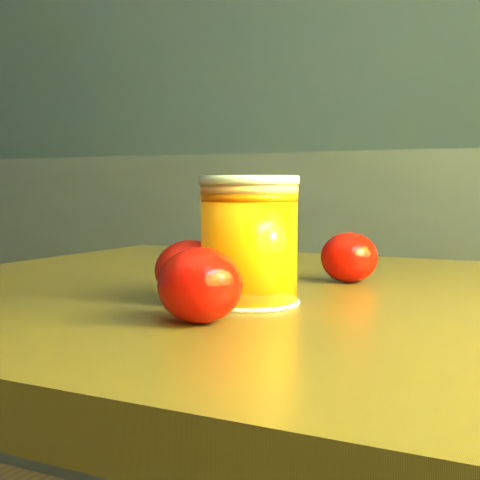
% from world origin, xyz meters
% --- Properties ---
extents(kitchen_counter, '(3.15, 0.60, 0.90)m').
position_xyz_m(kitchen_counter, '(0.00, 1.45, 0.45)').
color(kitchen_counter, '#454549').
rests_on(kitchen_counter, ground).
extents(table, '(0.97, 0.69, 0.73)m').
position_xyz_m(table, '(0.94, 0.32, 0.63)').
color(table, brown).
rests_on(table, ground).
extents(juice_glass, '(0.08, 0.08, 0.10)m').
position_xyz_m(juice_glass, '(0.86, 0.24, 0.78)').
color(juice_glass, orange).
rests_on(juice_glass, table).
extents(orange_front, '(0.07, 0.07, 0.05)m').
position_xyz_m(orange_front, '(0.82, 0.22, 0.75)').
color(orange_front, red).
rests_on(orange_front, table).
extents(orange_back, '(0.06, 0.06, 0.05)m').
position_xyz_m(orange_back, '(0.90, 0.40, 0.75)').
color(orange_back, red).
rests_on(orange_back, table).
extents(orange_extra, '(0.06, 0.06, 0.05)m').
position_xyz_m(orange_extra, '(0.87, 0.16, 0.75)').
color(orange_extra, red).
rests_on(orange_extra, table).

